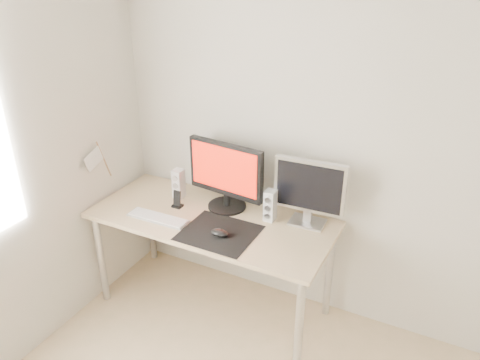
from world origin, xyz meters
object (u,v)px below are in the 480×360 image
(mouse, at_px, (220,233))
(keyboard, at_px, (158,218))
(speaker_left, at_px, (179,184))
(phone_dock, at_px, (177,202))
(speaker_right, at_px, (270,206))
(desk, at_px, (212,228))
(main_monitor, at_px, (226,174))
(second_monitor, at_px, (309,190))

(mouse, distance_m, keyboard, 0.46)
(speaker_left, relative_size, phone_dock, 1.74)
(speaker_left, bearing_deg, speaker_right, 0.10)
(speaker_right, bearing_deg, desk, -157.53)
(desk, xyz_separation_m, phone_dock, (-0.28, 0.02, 0.11))
(main_monitor, bearing_deg, second_monitor, 5.66)
(speaker_left, height_order, phone_dock, speaker_left)
(keyboard, distance_m, phone_dock, 0.20)
(speaker_right, bearing_deg, speaker_left, -179.90)
(second_monitor, bearing_deg, desk, -159.73)
(second_monitor, height_order, speaker_right, second_monitor)
(phone_dock, bearing_deg, desk, -3.87)
(mouse, relative_size, desk, 0.07)
(second_monitor, distance_m, keyboard, 0.99)
(keyboard, bearing_deg, main_monitor, 45.79)
(desk, xyz_separation_m, second_monitor, (0.58, 0.22, 0.32))
(speaker_left, bearing_deg, main_monitor, 2.41)
(mouse, relative_size, second_monitor, 0.25)
(desk, relative_size, keyboard, 3.79)
(main_monitor, relative_size, keyboard, 1.31)
(desk, bearing_deg, speaker_right, 22.47)
(speaker_right, height_order, keyboard, speaker_right)
(speaker_right, height_order, phone_dock, speaker_right)
(mouse, distance_m, speaker_right, 0.38)
(speaker_right, xyz_separation_m, keyboard, (-0.65, -0.32, -0.10))
(desk, relative_size, speaker_right, 7.63)
(mouse, relative_size, speaker_right, 0.55)
(mouse, bearing_deg, speaker_right, 58.73)
(keyboard, bearing_deg, speaker_right, 26.10)
(keyboard, xyz_separation_m, phone_dock, (0.02, 0.19, 0.03))
(mouse, height_order, second_monitor, second_monitor)
(main_monitor, bearing_deg, keyboard, -134.21)
(speaker_left, bearing_deg, second_monitor, 4.37)
(main_monitor, distance_m, keyboard, 0.53)
(mouse, distance_m, main_monitor, 0.43)
(desk, relative_size, phone_dock, 13.30)
(mouse, relative_size, keyboard, 0.27)
(second_monitor, height_order, keyboard, second_monitor)
(mouse, relative_size, speaker_left, 0.55)
(second_monitor, bearing_deg, speaker_left, -175.63)
(mouse, xyz_separation_m, speaker_left, (-0.50, 0.32, 0.08))
(desk, distance_m, speaker_right, 0.42)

